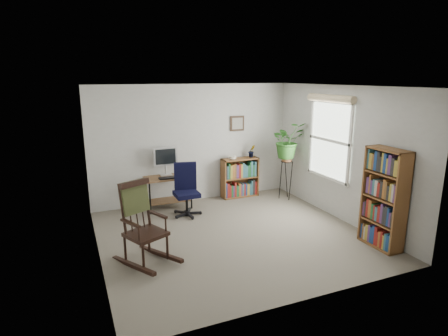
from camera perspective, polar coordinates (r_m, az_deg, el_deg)
name	(u,v)px	position (r m, az deg, el deg)	size (l,w,h in m)	color
floor	(233,235)	(6.26, 1.45, -10.19)	(4.20, 4.00, 0.00)	slate
ceiling	(234,86)	(5.72, 1.59, 12.34)	(4.20, 4.00, 0.00)	silver
wall_back	(194,144)	(7.70, -4.64, 3.71)	(4.20, 0.00, 2.40)	silver
wall_front	(309,203)	(4.21, 12.86, -5.23)	(4.20, 0.00, 2.40)	silver
wall_left	(93,178)	(5.39, -19.30, -1.47)	(0.00, 4.00, 2.40)	silver
wall_right	(341,154)	(6.99, 17.41, 2.07)	(0.00, 4.00, 2.40)	silver
window	(329,140)	(7.16, 15.74, 4.08)	(0.12, 1.20, 1.50)	white
desk	(168,192)	(7.46, -8.47, -3.71)	(0.89, 0.49, 0.64)	brown
monitor	(165,161)	(7.44, -8.91, 1.01)	(0.46, 0.16, 0.56)	silver
keyboard	(169,178)	(7.25, -8.33, -1.47)	(0.40, 0.15, 0.03)	black
office_chair	(187,190)	(6.97, -5.73, -3.35)	(0.54, 0.54, 0.99)	black
rocking_chair	(145,223)	(5.29, -11.90, -8.22)	(0.61, 1.01, 1.18)	black
low_bookshelf	(240,177)	(8.06, 2.42, -1.45)	(0.80, 0.27, 0.85)	brown
tall_bookshelf	(384,199)	(6.11, 23.23, -4.32)	(0.29, 0.67, 1.53)	brown
plant_stand	(286,177)	(8.00, 9.41, -1.35)	(0.27, 0.27, 0.96)	black
spider_plant	(288,123)	(7.78, 9.75, 6.78)	(1.69, 1.88, 1.46)	#306C26
potted_plant_small	(252,155)	(8.08, 4.23, 2.04)	(0.13, 0.24, 0.11)	#306C26
framed_picture	(237,123)	(7.97, 2.05, 6.80)	(0.32, 0.04, 0.32)	black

